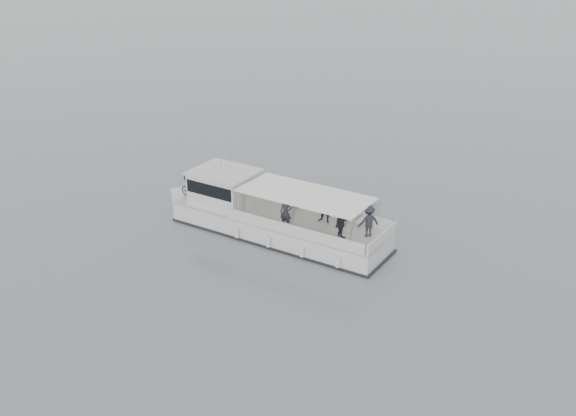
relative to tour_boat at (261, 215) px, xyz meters
The scene contains 2 objects.
ground 3.28m from the tour_boat, 131.80° to the left, with size 1400.00×1400.00×0.00m, color slate.
tour_boat is the anchor object (origin of this frame).
Camera 1 is at (17.26, -27.24, 14.07)m, focal length 40.00 mm.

